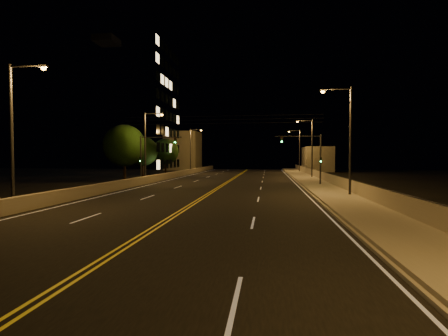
# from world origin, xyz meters

# --- Properties ---
(ground) EXTENTS (160.00, 160.00, 0.00)m
(ground) POSITION_xyz_m (0.00, 0.00, 0.00)
(ground) COLOR black
(ground) RESTS_ON ground
(road) EXTENTS (18.00, 120.00, 0.02)m
(road) POSITION_xyz_m (0.00, 20.00, 0.01)
(road) COLOR black
(road) RESTS_ON ground
(sidewalk) EXTENTS (3.60, 120.00, 0.30)m
(sidewalk) POSITION_xyz_m (10.80, 20.00, 0.15)
(sidewalk) COLOR #9F9985
(sidewalk) RESTS_ON ground
(curb) EXTENTS (0.14, 120.00, 0.15)m
(curb) POSITION_xyz_m (8.93, 20.00, 0.07)
(curb) COLOR #9F9985
(curb) RESTS_ON ground
(parapet_wall) EXTENTS (0.30, 120.00, 1.00)m
(parapet_wall) POSITION_xyz_m (12.45, 20.00, 0.80)
(parapet_wall) COLOR gray
(parapet_wall) RESTS_ON sidewalk
(jersey_barrier) EXTENTS (0.45, 120.00, 0.95)m
(jersey_barrier) POSITION_xyz_m (-9.60, 20.00, 0.48)
(jersey_barrier) COLOR gray
(jersey_barrier) RESTS_ON ground
(distant_building_right) EXTENTS (6.00, 10.00, 5.59)m
(distant_building_right) POSITION_xyz_m (16.50, 71.24, 2.80)
(distant_building_right) COLOR gray
(distant_building_right) RESTS_ON ground
(distant_building_left) EXTENTS (8.00, 8.00, 9.56)m
(distant_building_left) POSITION_xyz_m (-16.00, 73.95, 4.78)
(distant_building_left) COLOR gray
(distant_building_left) RESTS_ON ground
(parapet_rail) EXTENTS (0.06, 120.00, 0.06)m
(parapet_rail) POSITION_xyz_m (12.45, 20.00, 1.33)
(parapet_rail) COLOR black
(parapet_rail) RESTS_ON parapet_wall
(lane_markings) EXTENTS (17.32, 116.00, 0.00)m
(lane_markings) POSITION_xyz_m (0.00, 19.93, 0.02)
(lane_markings) COLOR silver
(lane_markings) RESTS_ON road
(streetlight_1) EXTENTS (2.55, 0.28, 8.92)m
(streetlight_1) POSITION_xyz_m (11.52, 21.39, 5.16)
(streetlight_1) COLOR #2D2D33
(streetlight_1) RESTS_ON ground
(streetlight_2) EXTENTS (2.55, 0.28, 8.92)m
(streetlight_2) POSITION_xyz_m (11.52, 44.20, 5.16)
(streetlight_2) COLOR #2D2D33
(streetlight_2) RESTS_ON ground
(streetlight_3) EXTENTS (2.55, 0.28, 8.92)m
(streetlight_3) POSITION_xyz_m (11.52, 63.47, 5.16)
(streetlight_3) COLOR #2D2D33
(streetlight_3) RESTS_ON ground
(streetlight_4) EXTENTS (2.55, 0.28, 8.92)m
(streetlight_4) POSITION_xyz_m (-9.92, 11.99, 5.16)
(streetlight_4) COLOR #2D2D33
(streetlight_4) RESTS_ON ground
(streetlight_5) EXTENTS (2.55, 0.28, 8.92)m
(streetlight_5) POSITION_xyz_m (-9.92, 33.57, 5.16)
(streetlight_5) COLOR #2D2D33
(streetlight_5) RESTS_ON ground
(streetlight_6) EXTENTS (2.55, 0.28, 8.92)m
(streetlight_6) POSITION_xyz_m (-9.92, 57.78, 5.16)
(streetlight_6) COLOR #2D2D33
(streetlight_6) RESTS_ON ground
(traffic_signal_right) EXTENTS (5.11, 0.31, 5.83)m
(traffic_signal_right) POSITION_xyz_m (9.97, 31.14, 3.71)
(traffic_signal_right) COLOR #2D2D33
(traffic_signal_right) RESTS_ON ground
(traffic_signal_left) EXTENTS (5.11, 0.31, 5.83)m
(traffic_signal_left) POSITION_xyz_m (-8.77, 31.14, 3.71)
(traffic_signal_left) COLOR #2D2D33
(traffic_signal_left) RESTS_ON ground
(overhead_wires) EXTENTS (22.00, 0.03, 0.83)m
(overhead_wires) POSITION_xyz_m (0.00, 29.50, 7.40)
(overhead_wires) COLOR black
(building_tower) EXTENTS (24.00, 15.00, 25.76)m
(building_tower) POSITION_xyz_m (-24.92, 52.25, 12.31)
(building_tower) COLOR gray
(building_tower) RESTS_ON ground
(tree_0) EXTENTS (5.70, 5.70, 7.72)m
(tree_0) POSITION_xyz_m (-14.25, 36.36, 4.87)
(tree_0) COLOR black
(tree_0) RESTS_ON ground
(tree_1) EXTENTS (5.00, 5.00, 6.77)m
(tree_1) POSITION_xyz_m (-15.94, 47.24, 4.27)
(tree_1) COLOR black
(tree_1) RESTS_ON ground
(tree_2) EXTENTS (5.08, 5.08, 6.89)m
(tree_2) POSITION_xyz_m (-14.62, 55.40, 4.34)
(tree_2) COLOR black
(tree_2) RESTS_ON ground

